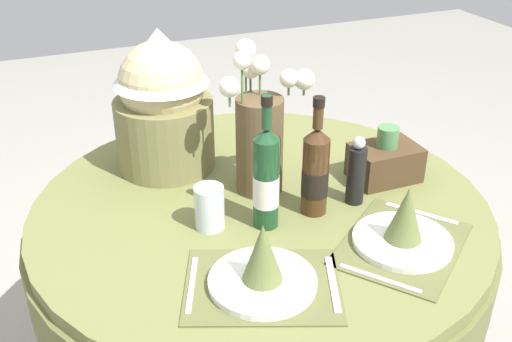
{
  "coord_description": "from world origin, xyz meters",
  "views": [
    {
      "loc": [
        -0.54,
        -1.29,
        1.61
      ],
      "look_at": [
        0.0,
        0.03,
        0.83
      ],
      "focal_mm": 42.59,
      "sensor_mm": 36.0,
      "label": 1
    }
  ],
  "objects_px": {
    "gift_tub_back_left": "(162,97)",
    "place_setting_right": "(404,229)",
    "place_setting_left": "(263,269)",
    "tumbler_near_right": "(209,207)",
    "woven_basket_side_right": "(385,161)",
    "dining_table": "(260,242)",
    "flower_vase": "(260,132)",
    "wine_bottle_left": "(315,171)",
    "pepper_mill": "(356,173)",
    "wine_bottle_centre": "(266,178)"
  },
  "relations": [
    {
      "from": "gift_tub_back_left",
      "to": "place_setting_right",
      "type": "bearing_deg",
      "value": -55.9
    },
    {
      "from": "place_setting_left",
      "to": "tumbler_near_right",
      "type": "height_order",
      "value": "place_setting_left"
    },
    {
      "from": "place_setting_right",
      "to": "tumbler_near_right",
      "type": "distance_m",
      "value": 0.48
    },
    {
      "from": "tumbler_near_right",
      "to": "gift_tub_back_left",
      "type": "height_order",
      "value": "gift_tub_back_left"
    },
    {
      "from": "woven_basket_side_right",
      "to": "gift_tub_back_left",
      "type": "bearing_deg",
      "value": 150.47
    },
    {
      "from": "dining_table",
      "to": "gift_tub_back_left",
      "type": "xyz_separation_m",
      "value": [
        -0.18,
        0.3,
        0.35
      ]
    },
    {
      "from": "flower_vase",
      "to": "dining_table",
      "type": "bearing_deg",
      "value": -110.94
    },
    {
      "from": "wine_bottle_left",
      "to": "woven_basket_side_right",
      "type": "bearing_deg",
      "value": 16.96
    },
    {
      "from": "wine_bottle_left",
      "to": "tumbler_near_right",
      "type": "distance_m",
      "value": 0.28
    },
    {
      "from": "place_setting_left",
      "to": "pepper_mill",
      "type": "height_order",
      "value": "pepper_mill"
    },
    {
      "from": "place_setting_right",
      "to": "dining_table",
      "type": "bearing_deg",
      "value": 127.57
    },
    {
      "from": "tumbler_near_right",
      "to": "woven_basket_side_right",
      "type": "bearing_deg",
      "value": 5.19
    },
    {
      "from": "place_setting_left",
      "to": "place_setting_right",
      "type": "relative_size",
      "value": 0.96
    },
    {
      "from": "place_setting_right",
      "to": "wine_bottle_left",
      "type": "xyz_separation_m",
      "value": [
        -0.13,
        0.22,
        0.07
      ]
    },
    {
      "from": "tumbler_near_right",
      "to": "pepper_mill",
      "type": "xyz_separation_m",
      "value": [
        0.4,
        -0.03,
        0.03
      ]
    },
    {
      "from": "dining_table",
      "to": "place_setting_right",
      "type": "distance_m",
      "value": 0.43
    },
    {
      "from": "wine_bottle_left",
      "to": "tumbler_near_right",
      "type": "height_order",
      "value": "wine_bottle_left"
    },
    {
      "from": "place_setting_left",
      "to": "woven_basket_side_right",
      "type": "xyz_separation_m",
      "value": [
        0.51,
        0.31,
        0.01
      ]
    },
    {
      "from": "pepper_mill",
      "to": "gift_tub_back_left",
      "type": "relative_size",
      "value": 0.46
    },
    {
      "from": "place_setting_right",
      "to": "gift_tub_back_left",
      "type": "relative_size",
      "value": 1.02
    },
    {
      "from": "place_setting_right",
      "to": "tumbler_near_right",
      "type": "xyz_separation_m",
      "value": [
        -0.4,
        0.25,
        0.01
      ]
    },
    {
      "from": "place_setting_left",
      "to": "wine_bottle_centre",
      "type": "xyz_separation_m",
      "value": [
        0.1,
        0.22,
        0.09
      ]
    },
    {
      "from": "place_setting_left",
      "to": "wine_bottle_left",
      "type": "xyz_separation_m",
      "value": [
        0.24,
        0.23,
        0.07
      ]
    },
    {
      "from": "place_setting_right",
      "to": "flower_vase",
      "type": "relative_size",
      "value": 1.02
    },
    {
      "from": "wine_bottle_centre",
      "to": "gift_tub_back_left",
      "type": "xyz_separation_m",
      "value": [
        -0.15,
        0.41,
        0.08
      ]
    },
    {
      "from": "pepper_mill",
      "to": "woven_basket_side_right",
      "type": "distance_m",
      "value": 0.17
    },
    {
      "from": "pepper_mill",
      "to": "flower_vase",
      "type": "bearing_deg",
      "value": 142.01
    },
    {
      "from": "place_setting_left",
      "to": "flower_vase",
      "type": "bearing_deg",
      "value": 68.35
    },
    {
      "from": "dining_table",
      "to": "wine_bottle_centre",
      "type": "relative_size",
      "value": 3.57
    },
    {
      "from": "dining_table",
      "to": "wine_bottle_left",
      "type": "bearing_deg",
      "value": -40.02
    },
    {
      "from": "pepper_mill",
      "to": "gift_tub_back_left",
      "type": "bearing_deg",
      "value": 136.14
    },
    {
      "from": "dining_table",
      "to": "place_setting_left",
      "type": "distance_m",
      "value": 0.4
    },
    {
      "from": "pepper_mill",
      "to": "wine_bottle_left",
      "type": "bearing_deg",
      "value": -179.46
    },
    {
      "from": "tumbler_near_right",
      "to": "place_setting_right",
      "type": "bearing_deg",
      "value": -31.88
    },
    {
      "from": "tumbler_near_right",
      "to": "gift_tub_back_left",
      "type": "bearing_deg",
      "value": 92.07
    },
    {
      "from": "place_setting_right",
      "to": "pepper_mill",
      "type": "xyz_separation_m",
      "value": [
        -0.0,
        0.22,
        0.04
      ]
    },
    {
      "from": "dining_table",
      "to": "flower_vase",
      "type": "distance_m",
      "value": 0.32
    },
    {
      "from": "dining_table",
      "to": "pepper_mill",
      "type": "height_order",
      "value": "pepper_mill"
    },
    {
      "from": "dining_table",
      "to": "gift_tub_back_left",
      "type": "height_order",
      "value": "gift_tub_back_left"
    },
    {
      "from": "wine_bottle_left",
      "to": "pepper_mill",
      "type": "distance_m",
      "value": 0.13
    },
    {
      "from": "place_setting_right",
      "to": "woven_basket_side_right",
      "type": "relative_size",
      "value": 2.3
    },
    {
      "from": "wine_bottle_left",
      "to": "gift_tub_back_left",
      "type": "bearing_deg",
      "value": 126.0
    },
    {
      "from": "flower_vase",
      "to": "wine_bottle_centre",
      "type": "distance_m",
      "value": 0.19
    },
    {
      "from": "place_setting_right",
      "to": "wine_bottle_left",
      "type": "height_order",
      "value": "wine_bottle_left"
    },
    {
      "from": "pepper_mill",
      "to": "tumbler_near_right",
      "type": "bearing_deg",
      "value": 175.52
    },
    {
      "from": "flower_vase",
      "to": "tumbler_near_right",
      "type": "xyz_separation_m",
      "value": [
        -0.19,
        -0.13,
        -0.12
      ]
    },
    {
      "from": "flower_vase",
      "to": "wine_bottle_left",
      "type": "height_order",
      "value": "flower_vase"
    },
    {
      "from": "wine_bottle_left",
      "to": "wine_bottle_centre",
      "type": "distance_m",
      "value": 0.14
    },
    {
      "from": "tumbler_near_right",
      "to": "wine_bottle_centre",
      "type": "bearing_deg",
      "value": -17.97
    },
    {
      "from": "dining_table",
      "to": "gift_tub_back_left",
      "type": "bearing_deg",
      "value": 120.19
    }
  ]
}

